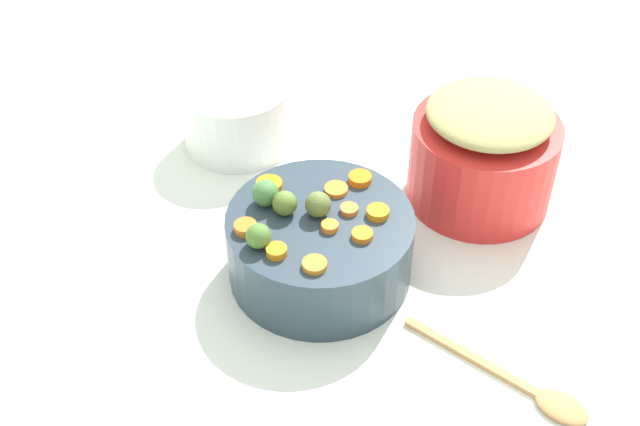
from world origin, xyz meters
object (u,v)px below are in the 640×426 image
(serving_bowl_carrots, at_px, (320,246))
(casserole_dish, at_px, (237,115))
(wooden_spoon, at_px, (530,390))
(metal_pot, at_px, (482,162))

(serving_bowl_carrots, bearing_deg, casserole_dish, 50.78)
(wooden_spoon, bearing_deg, casserole_dish, 64.36)
(serving_bowl_carrots, distance_m, wooden_spoon, 0.35)
(wooden_spoon, distance_m, casserole_dish, 0.68)
(metal_pot, relative_size, wooden_spoon, 0.85)
(serving_bowl_carrots, xyz_separation_m, casserole_dish, (0.22, 0.27, 0.00))
(metal_pot, distance_m, casserole_dish, 0.43)
(wooden_spoon, height_order, casserole_dish, casserole_dish)
(metal_pot, distance_m, wooden_spoon, 0.40)
(casserole_dish, bearing_deg, serving_bowl_carrots, -129.22)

